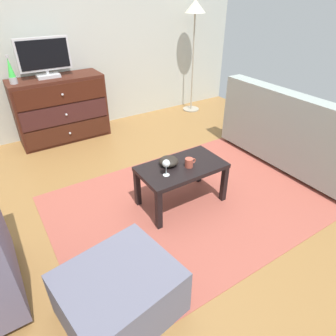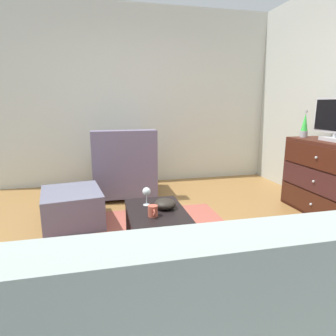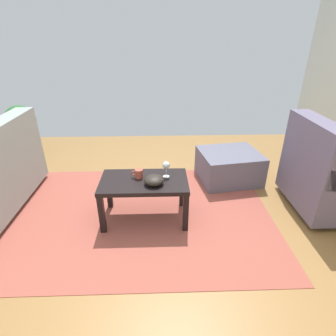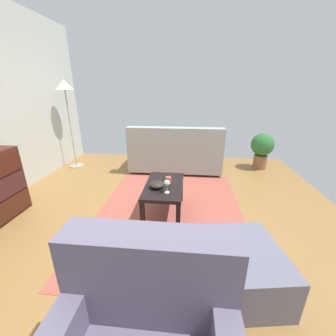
{
  "view_description": "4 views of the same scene",
  "coord_description": "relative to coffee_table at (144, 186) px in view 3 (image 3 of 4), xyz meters",
  "views": [
    {
      "loc": [
        -1.21,
        -2.03,
        1.86
      ],
      "look_at": [
        -0.03,
        -0.18,
        0.49
      ],
      "focal_mm": 31.19,
      "sensor_mm": 36.0,
      "label": 1
    },
    {
      "loc": [
        2.26,
        -0.54,
        1.27
      ],
      "look_at": [
        -0.1,
        0.01,
        0.73
      ],
      "focal_mm": 30.81,
      "sensor_mm": 36.0,
      "label": 2
    },
    {
      "loc": [
        0.01,
        2.04,
        1.65
      ],
      "look_at": [
        -0.07,
        -0.11,
        0.56
      ],
      "focal_mm": 28.56,
      "sensor_mm": 36.0,
      "label": 3
    },
    {
      "loc": [
        -2.25,
        -0.42,
        1.56
      ],
      "look_at": [
        0.29,
        -0.17,
        0.6
      ],
      "focal_mm": 22.99,
      "sensor_mm": 36.0,
      "label": 4
    }
  ],
  "objects": [
    {
      "name": "armchair",
      "position": [
        -1.86,
        -0.13,
        0.01
      ],
      "size": [
        0.8,
        0.84,
        0.94
      ],
      "color": "#332319",
      "rests_on": "ground_plane"
    },
    {
      "name": "bowl_decorative",
      "position": [
        -0.1,
        0.08,
        0.1
      ],
      "size": [
        0.18,
        0.18,
        0.08
      ],
      "primitive_type": "ellipsoid",
      "color": "black",
      "rests_on": "coffee_table"
    },
    {
      "name": "coffee_table",
      "position": [
        0.0,
        0.0,
        0.0
      ],
      "size": [
        0.82,
        0.46,
        0.43
      ],
      "color": "black",
      "rests_on": "ground_plane"
    },
    {
      "name": "ground_plane",
      "position": [
        -0.16,
        0.13,
        -0.39
      ],
      "size": [
        5.43,
        5.05,
        0.05
      ],
      "primitive_type": "cube",
      "color": "olive"
    },
    {
      "name": "wine_glass",
      "position": [
        -0.21,
        -0.06,
        0.18
      ],
      "size": [
        0.07,
        0.07,
        0.16
      ],
      "color": "silver",
      "rests_on": "coffee_table"
    },
    {
      "name": "area_rug",
      "position": [
        0.04,
        -0.07,
        -0.36
      ],
      "size": [
        2.6,
        1.9,
        0.01
      ],
      "primitive_type": "cube",
      "color": "#A55042",
      "rests_on": "ground_plane"
    },
    {
      "name": "mug",
      "position": [
        0.05,
        -0.05,
        0.11
      ],
      "size": [
        0.11,
        0.08,
        0.09
      ],
      "color": "#B8503D",
      "rests_on": "coffee_table"
    },
    {
      "name": "ottoman",
      "position": [
        -1.0,
        -0.75,
        -0.18
      ],
      "size": [
        0.78,
        0.7,
        0.37
      ],
      "primitive_type": "cube",
      "rotation": [
        0.0,
        0.0,
        0.15
      ],
      "color": "slate",
      "rests_on": "ground_plane"
    },
    {
      "name": "potted_plant",
      "position": [
        1.91,
        -1.74,
        0.07
      ],
      "size": [
        0.44,
        0.44,
        0.72
      ],
      "color": "brown",
      "rests_on": "ground_plane"
    }
  ]
}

